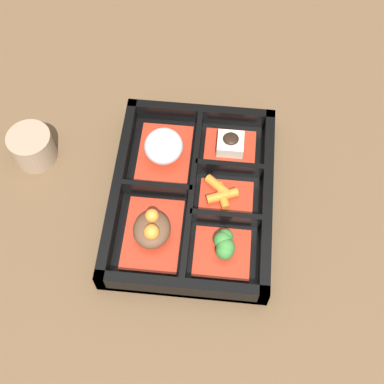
% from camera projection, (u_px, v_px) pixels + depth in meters
% --- Properties ---
extents(ground_plane, '(3.00, 3.00, 0.00)m').
position_uv_depth(ground_plane, '(192.00, 200.00, 0.79)').
color(ground_plane, brown).
extents(bento_base, '(0.30, 0.23, 0.01)m').
position_uv_depth(bento_base, '(192.00, 199.00, 0.78)').
color(bento_base, black).
rests_on(bento_base, ground_plane).
extents(bento_rim, '(0.30, 0.23, 0.04)m').
position_uv_depth(bento_rim, '(194.00, 194.00, 0.77)').
color(bento_rim, black).
rests_on(bento_rim, ground_plane).
extents(bowl_stew, '(0.11, 0.08, 0.05)m').
position_uv_depth(bowl_stew, '(152.00, 231.00, 0.73)').
color(bowl_stew, '#B22D19').
rests_on(bowl_stew, bento_base).
extents(bowl_rice, '(0.11, 0.08, 0.05)m').
position_uv_depth(bowl_rice, '(164.00, 148.00, 0.79)').
color(bowl_rice, '#B22D19').
rests_on(bowl_rice, bento_base).
extents(bowl_greens, '(0.08, 0.08, 0.03)m').
position_uv_depth(bowl_greens, '(224.00, 247.00, 0.72)').
color(bowl_greens, '#B22D19').
rests_on(bowl_greens, bento_base).
extents(bowl_carrots, '(0.06, 0.08, 0.02)m').
position_uv_depth(bowl_carrots, '(224.00, 195.00, 0.77)').
color(bowl_carrots, '#B22D19').
rests_on(bowl_carrots, bento_base).
extents(bowl_tofu, '(0.07, 0.08, 0.03)m').
position_uv_depth(bowl_tofu, '(230.00, 146.00, 0.81)').
color(bowl_tofu, '#B22D19').
rests_on(bowl_tofu, bento_base).
extents(tea_cup, '(0.07, 0.07, 0.05)m').
position_uv_depth(tea_cup, '(32.00, 146.00, 0.80)').
color(tea_cup, gray).
rests_on(tea_cup, ground_plane).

